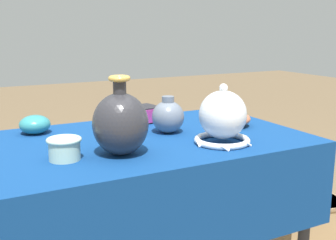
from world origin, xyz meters
name	(u,v)px	position (x,y,z in m)	size (l,w,h in m)	color
display_table	(149,157)	(0.00, -0.02, 0.62)	(1.18, 0.75, 0.70)	#38383D
vase_tall_bulbous	(120,123)	(-0.16, -0.16, 0.80)	(0.18, 0.18, 0.26)	#2D2D33
vase_dome_bell	(223,119)	(0.21, -0.20, 0.79)	(0.21, 0.20, 0.22)	white
mosaic_tile_box	(139,115)	(0.08, 0.25, 0.73)	(0.18, 0.15, 0.07)	#232328
cup_wide_celadon	(64,148)	(-0.34, -0.13, 0.73)	(0.11, 0.11, 0.07)	#A8CCB7
bowl_shallow_terracotta	(230,119)	(0.39, 0.01, 0.73)	(0.17, 0.17, 0.06)	#BC6642
jar_round_slate	(168,116)	(0.11, 0.03, 0.76)	(0.13, 0.13, 0.15)	slate
bowl_shallow_teal	(35,124)	(-0.36, 0.25, 0.73)	(0.12, 0.12, 0.07)	teal
wooden_crate	(303,221)	(0.87, 0.02, 0.15)	(0.39, 0.38, 0.28)	tan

